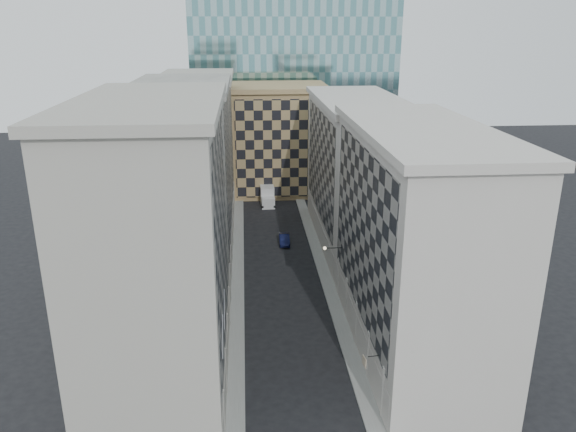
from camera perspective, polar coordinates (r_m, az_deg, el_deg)
sidewalk_west at (r=67.21m, az=-5.13°, el=-6.41°), size 1.50×100.00×0.15m
sidewalk_east at (r=67.83m, az=3.82°, el=-6.13°), size 1.50×100.00×0.15m
bldg_left_a at (r=45.60m, az=-12.84°, el=-3.40°), size 10.80×22.80×23.70m
bldg_left_b at (r=66.46m, az=-10.27°, el=3.42°), size 10.80×22.80×22.70m
bldg_left_c at (r=87.88m, az=-8.92°, el=6.94°), size 10.80×22.80×21.70m
bldg_right_a at (r=51.53m, az=12.64°, el=-2.54°), size 10.80×26.80×20.70m
bldg_right_b at (r=76.63m, az=6.91°, el=4.51°), size 10.80×28.80×19.70m
tan_block at (r=100.70m, az=-0.97°, el=7.89°), size 16.80×14.80×18.80m
church_tower at (r=112.83m, az=-2.55°, el=18.02°), size 7.20×7.20×51.50m
flagpoles_left at (r=42.28m, az=-6.58°, el=-10.66°), size 0.10×6.33×2.33m
bracket_lamp at (r=59.82m, az=3.93°, el=-3.28°), size 1.98×0.36×0.36m
box_truck at (r=94.15m, az=-2.11°, el=1.99°), size 2.37×5.55×3.01m
dark_car at (r=77.26m, az=-0.37°, el=-2.39°), size 1.51×4.02×1.31m
shop_sign at (r=45.66m, az=7.83°, el=-14.39°), size 1.23×0.79×0.87m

